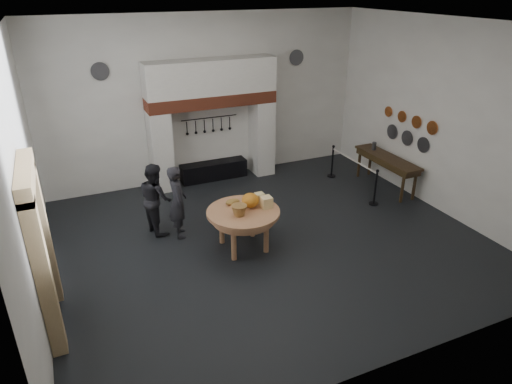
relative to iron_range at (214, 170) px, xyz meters
name	(u,v)px	position (x,y,z in m)	size (l,w,h in m)	color
floor	(269,239)	(0.00, -3.72, -0.25)	(9.00, 8.00, 0.02)	black
ceiling	(272,23)	(0.00, -3.72, 4.25)	(9.00, 8.00, 0.02)	silver
wall_back	(208,99)	(0.00, 0.28, 2.00)	(9.00, 0.02, 4.50)	white
wall_front	(404,235)	(0.00, -7.72, 2.00)	(9.00, 0.02, 4.50)	white
wall_left	(23,178)	(-4.50, -3.72, 2.00)	(0.02, 8.00, 4.50)	white
wall_right	(442,118)	(4.50, -3.72, 2.00)	(0.02, 8.00, 4.50)	white
chimney_pier_left	(161,151)	(-1.48, -0.07, 0.82)	(0.55, 0.70, 2.15)	silver
chimney_pier_right	(262,137)	(1.48, -0.07, 0.82)	(0.55, 0.70, 2.15)	silver
hearth_brick_band	(212,100)	(0.00, -0.07, 2.06)	(3.50, 0.72, 0.32)	#9E442B
chimney_hood	(211,77)	(0.00, -0.07, 2.67)	(3.50, 0.70, 0.90)	silver
iron_range	(214,170)	(0.00, 0.00, 0.00)	(1.90, 0.45, 0.50)	black
utensil_rail	(209,118)	(0.00, 0.20, 1.50)	(0.02, 0.02, 1.60)	black
door_recess	(38,260)	(-4.47, -4.72, 1.00)	(0.04, 1.10, 2.50)	black
door_jamb_near	(44,280)	(-4.38, -5.42, 1.05)	(0.22, 0.30, 2.60)	tan
door_jamb_far	(43,235)	(-4.38, -4.02, 1.05)	(0.22, 0.30, 2.60)	tan
door_lintel	(25,176)	(-4.38, -4.72, 2.40)	(0.22, 1.70, 0.30)	tan
wall_plaque	(35,194)	(-4.45, -2.92, 1.35)	(0.05, 0.34, 0.44)	gold
work_table	(243,212)	(-0.63, -3.80, 0.59)	(1.53, 1.53, 0.07)	tan
pumpkin	(250,200)	(-0.43, -3.70, 0.78)	(0.36, 0.36, 0.31)	orange
cheese_block_big	(266,202)	(-0.13, -3.85, 0.74)	(0.22, 0.22, 0.24)	#F9DD94
cheese_block_small	(259,198)	(-0.15, -3.55, 0.72)	(0.18, 0.18, 0.20)	#E0CF86
wicker_basket	(239,210)	(-0.78, -3.95, 0.73)	(0.32, 0.32, 0.22)	olive
bread_loaf	(233,202)	(-0.73, -3.45, 0.69)	(0.31, 0.18, 0.13)	#AB7C3C
visitor_near	(178,202)	(-1.74, -2.74, 0.58)	(0.60, 0.40, 1.65)	black
visitor_far	(155,198)	(-2.14, -2.34, 0.56)	(0.79, 0.62, 1.62)	black
side_table	(387,158)	(4.10, -2.48, 0.62)	(0.55, 2.20, 0.06)	#382814
pewter_jug	(374,146)	(4.10, -1.88, 0.76)	(0.12, 0.12, 0.22)	#46464B
copper_pan_a	(432,128)	(4.46, -3.52, 1.70)	(0.34, 0.34, 0.03)	#C6662D
copper_pan_b	(416,122)	(4.46, -2.97, 1.70)	(0.32, 0.32, 0.03)	#C6662D
copper_pan_c	(402,117)	(4.46, -2.42, 1.70)	(0.30, 0.30, 0.03)	#C6662D
copper_pan_d	(388,112)	(4.46, -1.87, 1.70)	(0.28, 0.28, 0.03)	#C6662D
pewter_plate_left	(423,145)	(4.46, -3.32, 1.20)	(0.40, 0.40, 0.03)	#4C4C51
pewter_plate_mid	(407,138)	(4.46, -2.72, 1.20)	(0.40, 0.40, 0.03)	#4C4C51
pewter_plate_right	(392,132)	(4.46, -2.12, 1.20)	(0.40, 0.40, 0.03)	#4C4C51
pewter_plate_back_left	(100,71)	(-2.70, 0.24, 2.95)	(0.44, 0.44, 0.03)	#4C4C51
pewter_plate_back_right	(297,58)	(2.70, 0.24, 2.95)	(0.44, 0.44, 0.03)	#4C4C51
barrier_post_near	(375,188)	(3.19, -3.23, 0.20)	(0.05, 0.05, 0.90)	black
barrier_post_far	(332,162)	(3.19, -1.23, 0.20)	(0.05, 0.05, 0.90)	black
barrier_rope	(354,160)	(3.19, -2.23, 0.60)	(0.04, 0.04, 2.00)	silver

